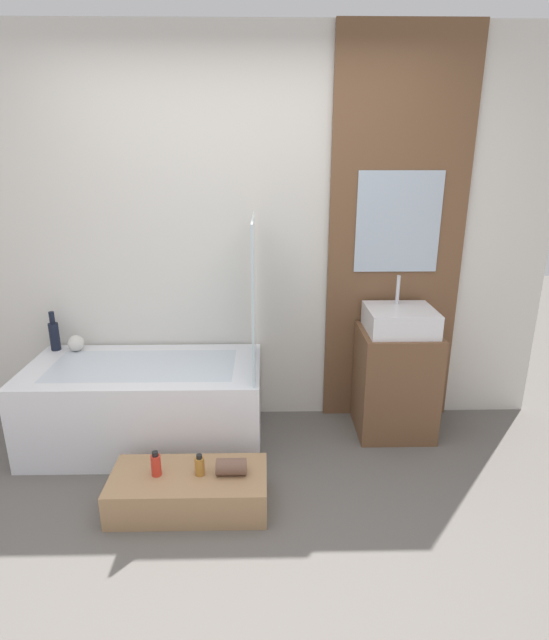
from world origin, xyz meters
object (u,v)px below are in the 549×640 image
object	(u,v)px
sink	(400,320)
vase_tall_dark	(54,334)
vase_round_light	(76,343)
bathtub	(147,404)
bottle_soap_secondary	(200,466)
bottle_soap_primary	(156,465)
wooden_step_bench	(189,490)

from	to	relation	value
sink	vase_tall_dark	size ratio (longest dim) A/B	1.59
vase_tall_dark	vase_round_light	bearing A→B (deg)	-8.53
bathtub	bottle_soap_secondary	bearing A→B (deg)	-57.13
vase_tall_dark	bottle_soap_secondary	world-z (taller)	vase_tall_dark
sink	vase_round_light	world-z (taller)	sink
bottle_soap_secondary	bottle_soap_primary	bearing A→B (deg)	-180.00
bathtub	wooden_step_bench	xyz separation A→B (m)	(0.36, -0.66, -0.18)
sink	bottle_soap_secondary	bearing A→B (deg)	-147.61
vase_round_light	bottle_soap_secondary	xyz separation A→B (m)	(0.94, -0.93, -0.35)
bottle_soap_secondary	vase_round_light	bearing A→B (deg)	135.45
vase_tall_dark	vase_round_light	world-z (taller)	vase_tall_dark
bathtub	vase_round_light	distance (m)	0.66
vase_tall_dark	vase_round_light	xyz separation A→B (m)	(0.15, -0.02, -0.06)
vase_tall_dark	vase_round_light	size ratio (longest dim) A/B	2.48
vase_round_light	bottle_soap_secondary	distance (m)	1.37
bathtub	bottle_soap_secondary	size ratio (longest dim) A/B	12.37
sink	bottle_soap_secondary	world-z (taller)	sink
wooden_step_bench	vase_round_light	world-z (taller)	vase_round_light
bathtub	wooden_step_bench	world-z (taller)	bathtub
vase_round_light	bottle_soap_primary	bearing A→B (deg)	-52.52
sink	vase_round_light	bearing A→B (deg)	176.22
vase_round_light	bottle_soap_secondary	bearing A→B (deg)	-44.55
vase_tall_dark	wooden_step_bench	bearing A→B (deg)	-42.72
wooden_step_bench	vase_round_light	distance (m)	1.37
bathtub	sink	xyz separation A→B (m)	(1.66, 0.12, 0.53)
sink	vase_tall_dark	xyz separation A→B (m)	(-2.32, 0.17, -0.14)
bottle_soap_primary	vase_round_light	bearing A→B (deg)	127.48
vase_round_light	wooden_step_bench	bearing A→B (deg)	-46.53
bathtub	sink	size ratio (longest dim) A/B	3.43
sink	vase_tall_dark	distance (m)	2.33
sink	bottle_soap_primary	size ratio (longest dim) A/B	3.06
bathtub	vase_tall_dark	bearing A→B (deg)	156.62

